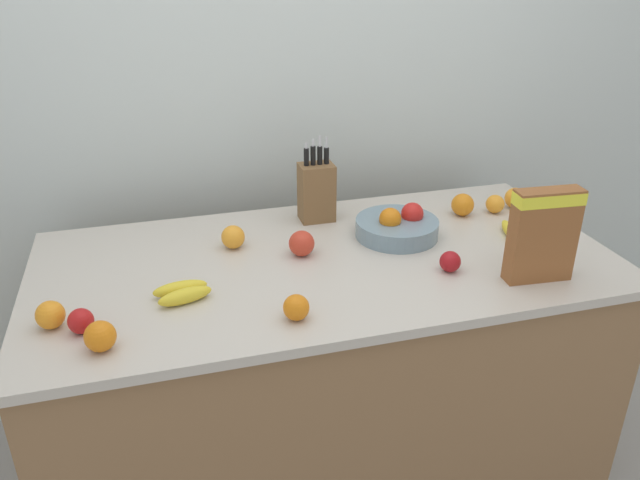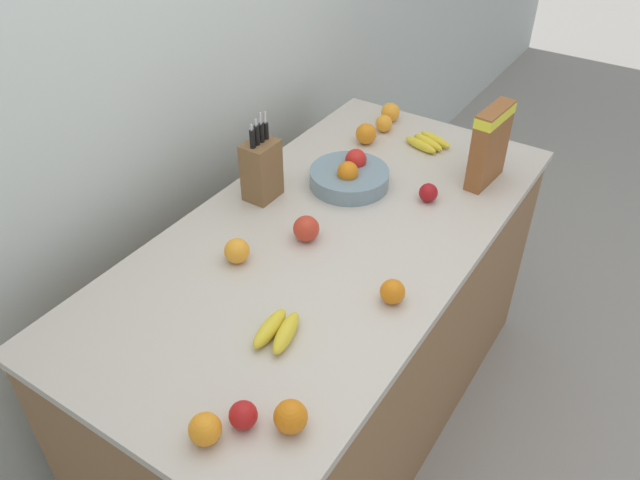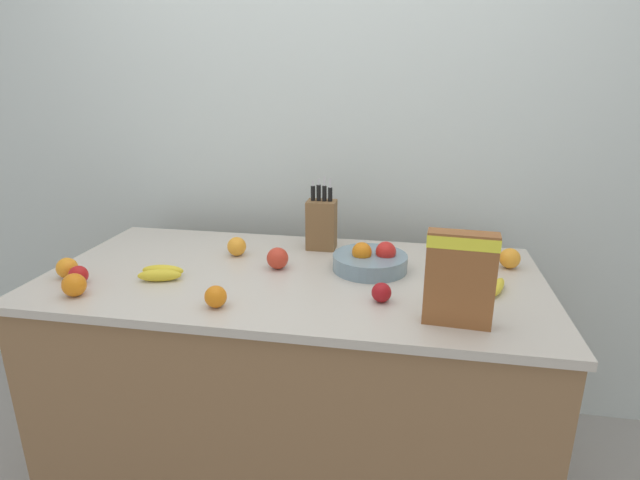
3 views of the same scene
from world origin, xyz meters
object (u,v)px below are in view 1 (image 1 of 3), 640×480
cereal_box (543,231)px  orange_front_right (233,237)px  banana_bunch_left (521,231)px  banana_bunch_right (183,292)px  orange_mid_left (495,204)px  apple_front (81,321)px  orange_mid_right (296,307)px  apple_middle (302,243)px  orange_front_left (100,336)px  fruit_bowl (398,226)px  orange_by_cereal (463,205)px  orange_front_center (515,198)px  orange_back_center (50,315)px  knife_block (317,191)px  apple_rear (450,262)px

cereal_box → orange_front_right: cereal_box is taller
banana_bunch_left → banana_bunch_right: bearing=-174.4°
cereal_box → orange_mid_left: (0.14, 0.48, -0.12)m
apple_front → orange_mid_left: orange_mid_left is taller
orange_mid_right → apple_middle: bearing=73.6°
orange_front_left → orange_front_right: bearing=50.2°
banana_bunch_right → orange_front_left: orange_front_left is taller
banana_bunch_right → orange_front_left: 0.29m
fruit_bowl → orange_mid_right: (-0.46, -0.41, -0.00)m
apple_front → orange_by_cereal: (1.30, 0.43, 0.01)m
banana_bunch_right → banana_bunch_left: bearing=5.6°
banana_bunch_left → orange_front_center: bearing=63.4°
orange_back_center → orange_front_center: size_ratio=0.96×
knife_block → banana_bunch_right: 0.68m
banana_bunch_left → orange_back_center: 1.50m
banana_bunch_right → apple_front: size_ratio=2.54×
fruit_bowl → banana_bunch_left: size_ratio=1.50×
orange_front_left → orange_back_center: bearing=132.7°
apple_rear → orange_front_left: size_ratio=0.83×
cereal_box → banana_bunch_left: cereal_box is taller
orange_by_cereal → orange_front_center: orange_by_cereal is taller
apple_rear → apple_front: 1.06m
orange_mid_right → orange_front_center: 1.11m
apple_middle → orange_front_center: (0.87, 0.17, -0.00)m
orange_mid_left → orange_by_cereal: bearing=175.3°
orange_back_center → orange_mid_left: orange_back_center is taller
apple_rear → orange_mid_right: size_ratio=0.91×
apple_middle → orange_by_cereal: (0.65, 0.15, -0.00)m
fruit_bowl → orange_mid_right: bearing=-137.9°
orange_mid_left → orange_front_left: (-1.38, -0.51, 0.00)m
fruit_bowl → apple_middle: fruit_bowl is taller
cereal_box → orange_mid_left: cereal_box is taller
knife_block → orange_back_center: 0.99m
banana_bunch_right → apple_rear: apple_rear is taller
banana_bunch_right → cereal_box: bearing=-9.1°
knife_block → apple_front: 0.94m
orange_mid_right → orange_back_center: 0.64m
orange_front_right → orange_by_cereal: bearing=2.8°
knife_block → orange_mid_left: 0.67m
orange_front_left → orange_mid_right: bearing=0.6°
apple_front → orange_front_left: (0.05, -0.09, 0.01)m
knife_block → orange_front_right: knife_block is taller
orange_mid_right → orange_mid_left: (0.88, 0.50, -0.00)m
fruit_bowl → orange_back_center: (-1.08, -0.28, 0.00)m
fruit_bowl → orange_by_cereal: fruit_bowl is taller
apple_middle → orange_front_right: (-0.20, 0.11, -0.00)m
apple_middle → apple_rear: 0.47m
knife_block → fruit_bowl: (0.23, -0.21, -0.07)m
orange_mid_right → banana_bunch_left: bearing=19.1°
orange_front_left → apple_rear: bearing=7.8°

